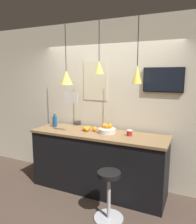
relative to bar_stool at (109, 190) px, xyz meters
The scene contains 14 objects.
ground_plane 0.63m from the bar_stool, 169.58° to the right, with size 14.00×14.00×0.00m, color #47382D.
back_wall 1.57m from the bar_stool, 112.91° to the left, with size 8.00×0.06×2.90m.
service_counter 0.80m from the bar_stool, 125.63° to the left, with size 2.30×0.68×1.02m.
bar_stool is the anchor object (origin of this frame).
fruit_bowl 1.01m from the bar_stool, 114.99° to the left, with size 0.29×0.29×0.16m.
orange_pile 1.15m from the bar_stool, 134.39° to the left, with size 0.26×0.16×0.08m.
juice_bottle 1.68m from the bar_stool, 153.07° to the left, with size 0.08×0.08×0.24m.
spread_jar 0.94m from the bar_stool, 84.74° to the left, with size 0.09×0.09×0.09m.
pendant_lamp_left 1.97m from the bar_stool, 147.70° to the left, with size 0.22×0.22×1.00m.
pendant_lamp_middle 1.86m from the bar_stool, 124.00° to the left, with size 0.15×0.15×0.82m.
pendant_lamp_right 1.70m from the bar_stool, 76.89° to the left, with size 0.15×0.15×0.96m.
mounted_tv 1.86m from the bar_stool, 64.88° to the left, with size 0.63×0.04×0.39m.
hanging_menu_board 1.49m from the bar_stool, 154.59° to the left, with size 0.24×0.01×0.17m.
wall_poster 1.92m from the bar_stool, 123.80° to the left, with size 0.48×0.01×0.72m.
Camera 1 is at (1.48, -2.45, 1.98)m, focal length 35.00 mm.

